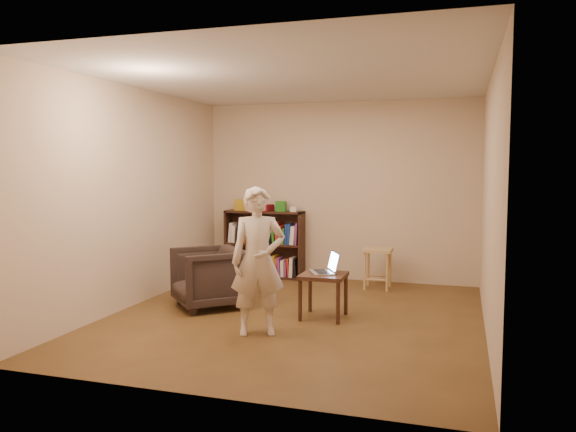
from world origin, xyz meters
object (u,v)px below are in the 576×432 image
(side_table, at_px, (324,281))
(person, at_px, (258,261))
(bookshelf, at_px, (265,248))
(laptop, at_px, (327,268))
(armchair, at_px, (209,277))
(stool, at_px, (378,256))

(side_table, xyz_separation_m, person, (-0.48, -0.78, 0.32))
(bookshelf, relative_size, side_table, 2.44)
(laptop, height_order, person, person)
(bookshelf, height_order, armchair, bookshelf)
(side_table, bearing_deg, armchair, 177.45)
(bookshelf, height_order, person, person)
(bookshelf, bearing_deg, laptop, -53.99)
(stool, xyz_separation_m, laptop, (-0.33, -1.62, 0.10))
(side_table, distance_m, laptop, 0.15)
(bookshelf, relative_size, armchair, 1.54)
(side_table, distance_m, person, 0.97)
(armchair, height_order, side_table, armchair)
(bookshelf, bearing_deg, side_table, -55.11)
(side_table, bearing_deg, person, -121.46)
(laptop, distance_m, person, 0.99)
(bookshelf, relative_size, person, 0.82)
(bookshelf, bearing_deg, armchair, -90.19)
(armchair, relative_size, laptop, 1.88)
(bookshelf, relative_size, stool, 2.18)
(armchair, distance_m, person, 1.31)
(side_table, bearing_deg, stool, 78.14)
(stool, bearing_deg, bookshelf, 169.02)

